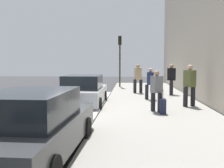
{
  "coord_description": "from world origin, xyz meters",
  "views": [
    {
      "loc": [
        -11.68,
        -2.14,
        2.1
      ],
      "look_at": [
        0.27,
        -1.39,
        1.14
      ],
      "focal_mm": 43.41,
      "sensor_mm": 36.0,
      "label": 1
    }
  ],
  "objects": [
    {
      "name": "traffic_light_pole",
      "position": [
        9.92,
        -1.4,
        2.89
      ],
      "size": [
        0.35,
        0.26,
        4.02
      ],
      "color": "#2D2D19",
      "rests_on": "sidewalk"
    },
    {
      "name": "rolling_suitcase",
      "position": [
        -1.46,
        -3.42,
        0.44
      ],
      "size": [
        0.34,
        0.22,
        0.93
      ],
      "color": "#191E38",
      "rests_on": "sidewalk"
    },
    {
      "name": "ground_plane",
      "position": [
        0.0,
        0.0,
        0.0
      ],
      "size": [
        56.0,
        56.0,
        0.0
      ],
      "primitive_type": "plane",
      "color": "#333335"
    },
    {
      "name": "pedestrian_olive_coat",
      "position": [
        0.41,
        -4.81,
        1.13
      ],
      "size": [
        0.58,
        0.57,
        1.84
      ],
      "color": "black",
      "rests_on": "sidewalk"
    },
    {
      "name": "sidewalk",
      "position": [
        0.0,
        -3.3,
        0.07
      ],
      "size": [
        28.0,
        4.6,
        0.15
      ],
      "primitive_type": "cube",
      "color": "gray",
      "rests_on": "ground"
    },
    {
      "name": "pedestrian_tan_coat",
      "position": [
        5.56,
        -2.71,
        1.12
      ],
      "size": [
        0.56,
        0.58,
        1.82
      ],
      "color": "black",
      "rests_on": "sidewalk"
    },
    {
      "name": "pedestrian_black_coat",
      "position": [
        4.8,
        -4.7,
        1.13
      ],
      "size": [
        0.6,
        0.55,
        1.84
      ],
      "color": "black",
      "rests_on": "sidewalk"
    },
    {
      "name": "lane_stripe_centre",
      "position": [
        0.0,
        3.2,
        0.0
      ],
      "size": [
        28.0,
        0.14,
        0.01
      ],
      "primitive_type": "cube",
      "color": "gold",
      "rests_on": "ground"
    },
    {
      "name": "parked_car_silver",
      "position": [
        0.65,
        -0.04,
        0.76
      ],
      "size": [
        4.17,
        1.91,
        1.51
      ],
      "color": "black",
      "rests_on": "ground"
    },
    {
      "name": "pedestrian_grey_coat",
      "position": [
        -1.01,
        -3.22,
        1.02
      ],
      "size": [
        0.5,
        0.51,
        1.63
      ],
      "color": "black",
      "rests_on": "sidewalk"
    },
    {
      "name": "pedestrian_navy_coat",
      "position": [
        2.53,
        -3.25,
        1.03
      ],
      "size": [
        0.5,
        0.53,
        1.65
      ],
      "color": "black",
      "rests_on": "sidewalk"
    },
    {
      "name": "parked_car_charcoal",
      "position": [
        -6.17,
        -0.11,
        0.76
      ],
      "size": [
        4.76,
        2.0,
        1.51
      ],
      "color": "black",
      "rests_on": "ground"
    },
    {
      "name": "snow_bank_curb",
      "position": [
        0.98,
        -0.7,
        0.11
      ],
      "size": [
        8.66,
        0.56,
        0.22
      ],
      "primitive_type": "cube",
      "color": "white",
      "rests_on": "ground"
    }
  ]
}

